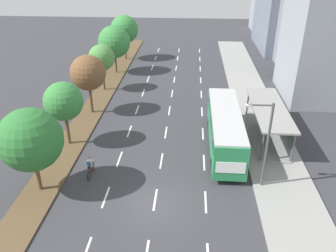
{
  "coord_description": "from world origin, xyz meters",
  "views": [
    {
      "loc": [
        2.21,
        -18.08,
        15.55
      ],
      "look_at": [
        0.27,
        9.36,
        1.2
      ],
      "focal_mm": 36.58,
      "sensor_mm": 36.0,
      "label": 1
    }
  ],
  "objects_px": {
    "bus": "(225,126)",
    "cyclist": "(90,167)",
    "median_tree_nearest": "(31,140)",
    "bus_shelter": "(271,119)",
    "median_tree_second": "(63,101)",
    "median_tree_farthest": "(124,29)",
    "streetlight": "(265,140)",
    "median_tree_fifth": "(114,42)",
    "median_tree_third": "(88,73)",
    "median_tree_fourth": "(102,58)"
  },
  "relations": [
    {
      "from": "bus",
      "to": "median_tree_farthest",
      "type": "relative_size",
      "value": 1.7
    },
    {
      "from": "bus_shelter",
      "to": "median_tree_fourth",
      "type": "distance_m",
      "value": 20.88
    },
    {
      "from": "cyclist",
      "to": "median_tree_farthest",
      "type": "bearing_deg",
      "value": 95.28
    },
    {
      "from": "bus",
      "to": "median_tree_fourth",
      "type": "height_order",
      "value": "median_tree_fourth"
    },
    {
      "from": "median_tree_second",
      "to": "median_tree_fourth",
      "type": "height_order",
      "value": "median_tree_second"
    },
    {
      "from": "bus",
      "to": "cyclist",
      "type": "distance_m",
      "value": 11.67
    },
    {
      "from": "cyclist",
      "to": "median_tree_third",
      "type": "bearing_deg",
      "value": 104.61
    },
    {
      "from": "median_tree_third",
      "to": "median_tree_fourth",
      "type": "bearing_deg",
      "value": 92.25
    },
    {
      "from": "cyclist",
      "to": "median_tree_farthest",
      "type": "relative_size",
      "value": 0.27
    },
    {
      "from": "streetlight",
      "to": "median_tree_second",
      "type": "bearing_deg",
      "value": 162.53
    },
    {
      "from": "bus_shelter",
      "to": "cyclist",
      "type": "relative_size",
      "value": 5.27
    },
    {
      "from": "median_tree_third",
      "to": "median_tree_farthest",
      "type": "bearing_deg",
      "value": 89.85
    },
    {
      "from": "bus",
      "to": "median_tree_third",
      "type": "relative_size",
      "value": 1.84
    },
    {
      "from": "median_tree_nearest",
      "to": "median_tree_second",
      "type": "height_order",
      "value": "median_tree_nearest"
    },
    {
      "from": "median_tree_third",
      "to": "median_tree_fifth",
      "type": "xyz_separation_m",
      "value": [
        -0.13,
        13.08,
        -0.08
      ]
    },
    {
      "from": "median_tree_third",
      "to": "streetlight",
      "type": "relative_size",
      "value": 0.94
    },
    {
      "from": "median_tree_second",
      "to": "median_tree_farthest",
      "type": "height_order",
      "value": "median_tree_farthest"
    },
    {
      "from": "bus",
      "to": "median_tree_third",
      "type": "bearing_deg",
      "value": 155.51
    },
    {
      "from": "bus_shelter",
      "to": "median_tree_nearest",
      "type": "height_order",
      "value": "median_tree_nearest"
    },
    {
      "from": "median_tree_third",
      "to": "bus",
      "type": "bearing_deg",
      "value": -24.49
    },
    {
      "from": "cyclist",
      "to": "median_tree_third",
      "type": "xyz_separation_m",
      "value": [
        -2.89,
        11.09,
        3.65
      ]
    },
    {
      "from": "bus_shelter",
      "to": "median_tree_fourth",
      "type": "xyz_separation_m",
      "value": [
        -17.89,
        10.54,
        2.23
      ]
    },
    {
      "from": "bus",
      "to": "streetlight",
      "type": "relative_size",
      "value": 1.74
    },
    {
      "from": "median_tree_nearest",
      "to": "bus",
      "type": "bearing_deg",
      "value": 27.22
    },
    {
      "from": "bus",
      "to": "streetlight",
      "type": "height_order",
      "value": "streetlight"
    },
    {
      "from": "bus",
      "to": "cyclist",
      "type": "bearing_deg",
      "value": -154.43
    },
    {
      "from": "bus_shelter",
      "to": "median_tree_second",
      "type": "xyz_separation_m",
      "value": [
        -17.91,
        -2.54,
        2.27
      ]
    },
    {
      "from": "bus_shelter",
      "to": "median_tree_fifth",
      "type": "xyz_separation_m",
      "value": [
        -17.76,
        17.08,
        2.49
      ]
    },
    {
      "from": "median_tree_nearest",
      "to": "bus_shelter",
      "type": "bearing_deg",
      "value": 26.93
    },
    {
      "from": "median_tree_farthest",
      "to": "median_tree_second",
      "type": "bearing_deg",
      "value": -90.74
    },
    {
      "from": "median_tree_second",
      "to": "streetlight",
      "type": "distance_m",
      "value": 16.57
    },
    {
      "from": "bus",
      "to": "median_tree_fourth",
      "type": "bearing_deg",
      "value": 137.16
    },
    {
      "from": "bus",
      "to": "median_tree_second",
      "type": "bearing_deg",
      "value": -178.08
    },
    {
      "from": "median_tree_fifth",
      "to": "median_tree_second",
      "type": "bearing_deg",
      "value": -90.46
    },
    {
      "from": "cyclist",
      "to": "median_tree_fourth",
      "type": "xyz_separation_m",
      "value": [
        -3.15,
        17.63,
        3.31
      ]
    },
    {
      "from": "median_tree_second",
      "to": "streetlight",
      "type": "bearing_deg",
      "value": -17.47
    },
    {
      "from": "median_tree_fifth",
      "to": "median_tree_fourth",
      "type": "bearing_deg",
      "value": -91.13
    },
    {
      "from": "bus_shelter",
      "to": "median_tree_fifth",
      "type": "height_order",
      "value": "median_tree_fifth"
    },
    {
      "from": "median_tree_second",
      "to": "median_tree_third",
      "type": "height_order",
      "value": "median_tree_third"
    },
    {
      "from": "median_tree_fifth",
      "to": "median_tree_farthest",
      "type": "bearing_deg",
      "value": 88.42
    },
    {
      "from": "bus_shelter",
      "to": "median_tree_second",
      "type": "height_order",
      "value": "median_tree_second"
    },
    {
      "from": "median_tree_nearest",
      "to": "median_tree_farthest",
      "type": "bearing_deg",
      "value": 89.48
    },
    {
      "from": "median_tree_nearest",
      "to": "median_tree_fifth",
      "type": "bearing_deg",
      "value": 89.75
    },
    {
      "from": "bus",
      "to": "median_tree_fifth",
      "type": "bearing_deg",
      "value": 125.13
    },
    {
      "from": "median_tree_nearest",
      "to": "median_tree_fourth",
      "type": "xyz_separation_m",
      "value": [
        -0.01,
        19.62,
        -0.09
      ]
    },
    {
      "from": "cyclist",
      "to": "median_tree_third",
      "type": "height_order",
      "value": "median_tree_third"
    },
    {
      "from": "bus",
      "to": "median_tree_farthest",
      "type": "bearing_deg",
      "value": 117.36
    },
    {
      "from": "median_tree_fifth",
      "to": "bus",
      "type": "bearing_deg",
      "value": -54.87
    },
    {
      "from": "median_tree_second",
      "to": "median_tree_nearest",
      "type": "bearing_deg",
      "value": -89.64
    },
    {
      "from": "bus",
      "to": "median_tree_second",
      "type": "relative_size",
      "value": 1.98
    }
  ]
}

